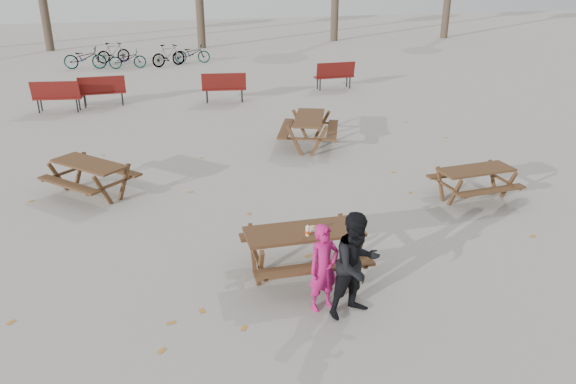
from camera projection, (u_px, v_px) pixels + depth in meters
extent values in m
plane|color=gray|center=(303.00, 274.00, 8.87)|extent=(80.00, 80.00, 0.00)
cube|color=#392314|center=(304.00, 232.00, 8.58)|extent=(1.80, 0.70, 0.05)
cube|color=#392314|center=(315.00, 268.00, 8.16)|extent=(1.80, 0.25, 0.05)
cube|color=#392314|center=(294.00, 232.00, 9.23)|extent=(1.80, 0.25, 0.05)
cylinder|color=#392314|center=(260.00, 269.00, 8.29)|extent=(0.08, 0.08, 0.73)
cylinder|color=#392314|center=(253.00, 250.00, 8.83)|extent=(0.08, 0.08, 0.73)
cylinder|color=#392314|center=(356.00, 257.00, 8.63)|extent=(0.08, 0.08, 0.73)
cylinder|color=#392314|center=(343.00, 239.00, 9.17)|extent=(0.08, 0.08, 0.73)
cube|color=white|center=(312.00, 230.00, 8.55)|extent=(0.18, 0.11, 0.03)
ellipsoid|color=tan|center=(312.00, 227.00, 8.53)|extent=(0.14, 0.06, 0.05)
cylinder|color=silver|center=(308.00, 231.00, 8.37)|extent=(0.06, 0.06, 0.15)
cylinder|color=#E5480C|center=(308.00, 232.00, 8.38)|extent=(0.07, 0.07, 0.05)
cylinder|color=white|center=(308.00, 226.00, 8.34)|extent=(0.03, 0.03, 0.02)
imported|color=#BB1765|center=(324.00, 268.00, 7.78)|extent=(0.54, 0.43, 1.29)
imported|color=black|center=(357.00, 265.00, 7.61)|extent=(0.89, 0.78, 1.54)
imported|color=black|center=(85.00, 58.00, 25.01)|extent=(1.93, 0.92, 0.97)
imported|color=black|center=(113.00, 53.00, 26.44)|extent=(1.62, 1.01, 0.94)
imported|color=black|center=(127.00, 59.00, 25.15)|extent=(1.62, 0.61, 0.84)
imported|color=black|center=(168.00, 55.00, 25.60)|extent=(1.68, 1.11, 0.99)
imported|color=black|center=(192.00, 53.00, 26.47)|extent=(1.75, 0.92, 0.87)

